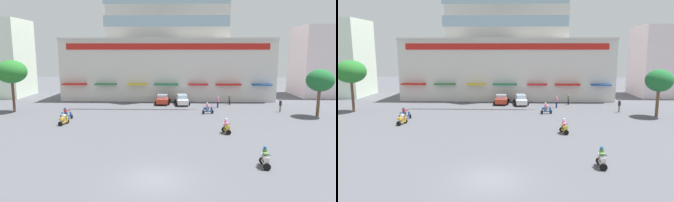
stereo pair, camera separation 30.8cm
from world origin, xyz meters
The scene contains 15 objects.
ground_plane centered at (0.00, 13.00, 0.00)m, with size 128.00×128.00×0.00m, color #52535B.
colonial_building centered at (0.00, 36.68, 8.60)m, with size 34.96×18.35×20.40m.
flank_building_right centered at (29.70, 37.98, 6.30)m, with size 12.51×8.85×12.60m.
plaza_tree_0 centered at (-20.46, 21.21, 5.42)m, with size 4.03×3.62×6.97m.
plaza_tree_1 centered at (19.23, 19.43, 4.53)m, with size 3.27×3.29×5.96m.
parked_car_0 centered at (-0.68, 28.20, 0.75)m, with size 2.41×4.35×1.48m.
parked_car_1 centered at (2.32, 27.59, 0.77)m, with size 2.42×4.56×1.54m.
scooter_rider_0 centered at (-11.95, 17.20, 0.61)m, with size 1.43×1.22×1.48m.
scooter_rider_1 centered at (7.68, 2.33, 0.64)m, with size 0.58×1.42×1.54m.
scooter_rider_2 centered at (6.41, 11.17, 0.65)m, with size 0.79×1.38×1.55m.
scooter_rider_3 centered at (-11.19, 14.28, 0.64)m, with size 0.83×1.48×1.52m.
scooter_rider_4 centered at (5.57, 20.76, 0.63)m, with size 1.50×0.89×1.51m.
pedestrian_0 centered at (15.49, 22.13, 0.98)m, with size 0.49×0.49×1.72m.
pedestrian_1 centered at (9.61, 27.57, 0.92)m, with size 0.49×0.49×1.61m.
pedestrian_2 centered at (7.47, 25.05, 0.93)m, with size 0.38×0.38×1.65m.
Camera 1 is at (1.31, -18.20, 8.17)m, focal length 32.20 mm.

